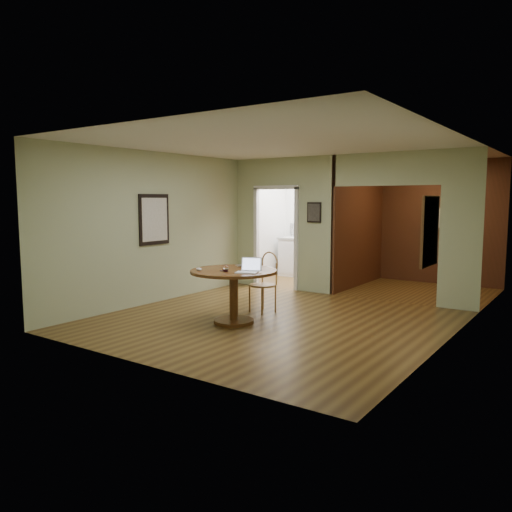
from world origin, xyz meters
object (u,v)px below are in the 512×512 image
Objects in this scene: dining_table at (234,284)px; closed_laptop at (243,266)px; open_laptop at (249,268)px; chair at (265,279)px.

dining_table is 4.01× the size of closed_laptop.
closed_laptop is (-0.39, 0.39, -0.05)m from open_laptop.
open_laptop is 1.11× the size of closed_laptop.
chair is at bearing 92.99° from closed_laptop.
chair is 0.65m from closed_laptop.
dining_table is 0.44m from open_laptop.
closed_laptop is (-0.01, -0.59, 0.27)m from chair.
dining_table is at bearing 146.59° from open_laptop.
closed_laptop is at bearing 98.94° from dining_table.
dining_table is 3.63× the size of open_laptop.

